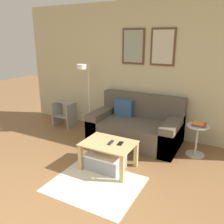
{
  "coord_description": "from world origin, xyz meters",
  "views": [
    {
      "loc": [
        1.61,
        -0.94,
        1.89
      ],
      "look_at": [
        0.06,
        1.97,
        0.85
      ],
      "focal_mm": 38.0,
      "sensor_mm": 36.0,
      "label": 1
    }
  ],
  "objects_px": {
    "book_stack": "(199,124)",
    "cell_phone": "(120,143)",
    "side_table": "(197,137)",
    "storage_bin": "(106,161)",
    "floor_lamp": "(85,84)",
    "couch": "(136,127)",
    "remote_control": "(111,143)",
    "coffee_table": "(109,148)",
    "step_stool": "(64,113)"
  },
  "relations": [
    {
      "from": "coffee_table",
      "to": "step_stool",
      "type": "distance_m",
      "value": 2.09
    },
    {
      "from": "coffee_table",
      "to": "cell_phone",
      "type": "distance_m",
      "value": 0.2
    },
    {
      "from": "floor_lamp",
      "to": "side_table",
      "type": "height_order",
      "value": "floor_lamp"
    },
    {
      "from": "storage_bin",
      "to": "book_stack",
      "type": "bearing_deg",
      "value": 43.61
    },
    {
      "from": "coffee_table",
      "to": "remote_control",
      "type": "height_order",
      "value": "remote_control"
    },
    {
      "from": "storage_bin",
      "to": "book_stack",
      "type": "height_order",
      "value": "book_stack"
    },
    {
      "from": "coffee_table",
      "to": "step_stool",
      "type": "bearing_deg",
      "value": 147.02
    },
    {
      "from": "couch",
      "to": "step_stool",
      "type": "xyz_separation_m",
      "value": [
        -1.74,
        0.04,
        -0.01
      ]
    },
    {
      "from": "floor_lamp",
      "to": "cell_phone",
      "type": "distance_m",
      "value": 1.72
    },
    {
      "from": "storage_bin",
      "to": "side_table",
      "type": "height_order",
      "value": "side_table"
    },
    {
      "from": "side_table",
      "to": "storage_bin",
      "type": "bearing_deg",
      "value": -135.93
    },
    {
      "from": "coffee_table",
      "to": "remote_control",
      "type": "distance_m",
      "value": 0.1
    },
    {
      "from": "side_table",
      "to": "remote_control",
      "type": "bearing_deg",
      "value": -135.19
    },
    {
      "from": "floor_lamp",
      "to": "remote_control",
      "type": "distance_m",
      "value": 1.65
    },
    {
      "from": "side_table",
      "to": "coffee_table",
      "type": "bearing_deg",
      "value": -136.12
    },
    {
      "from": "couch",
      "to": "remote_control",
      "type": "bearing_deg",
      "value": -87.11
    },
    {
      "from": "floor_lamp",
      "to": "book_stack",
      "type": "height_order",
      "value": "floor_lamp"
    },
    {
      "from": "cell_phone",
      "to": "step_stool",
      "type": "distance_m",
      "value": 2.21
    },
    {
      "from": "floor_lamp",
      "to": "book_stack",
      "type": "xyz_separation_m",
      "value": [
        2.2,
        -0.01,
        -0.44
      ]
    },
    {
      "from": "floor_lamp",
      "to": "cell_phone",
      "type": "relative_size",
      "value": 10.04
    },
    {
      "from": "side_table",
      "to": "step_stool",
      "type": "relative_size",
      "value": 1.01
    },
    {
      "from": "coffee_table",
      "to": "cell_phone",
      "type": "relative_size",
      "value": 5.43
    },
    {
      "from": "book_stack",
      "to": "cell_phone",
      "type": "distance_m",
      "value": 1.36
    },
    {
      "from": "remote_control",
      "to": "cell_phone",
      "type": "bearing_deg",
      "value": 15.82
    },
    {
      "from": "couch",
      "to": "side_table",
      "type": "relative_size",
      "value": 3.09
    },
    {
      "from": "storage_bin",
      "to": "remote_control",
      "type": "xyz_separation_m",
      "value": [
        0.07,
        0.04,
        0.3
      ]
    },
    {
      "from": "coffee_table",
      "to": "book_stack",
      "type": "distance_m",
      "value": 1.52
    },
    {
      "from": "side_table",
      "to": "remote_control",
      "type": "xyz_separation_m",
      "value": [
        -1.05,
        -1.04,
        0.1
      ]
    },
    {
      "from": "couch",
      "to": "step_stool",
      "type": "height_order",
      "value": "couch"
    },
    {
      "from": "side_table",
      "to": "couch",
      "type": "bearing_deg",
      "value": 177.16
    },
    {
      "from": "floor_lamp",
      "to": "side_table",
      "type": "bearing_deg",
      "value": 0.01
    },
    {
      "from": "couch",
      "to": "cell_phone",
      "type": "xyz_separation_m",
      "value": [
        0.19,
        -1.05,
        0.13
      ]
    },
    {
      "from": "couch",
      "to": "storage_bin",
      "type": "relative_size",
      "value": 2.91
    },
    {
      "from": "coffee_table",
      "to": "step_stool",
      "type": "xyz_separation_m",
      "value": [
        -1.76,
        1.14,
        -0.04
      ]
    },
    {
      "from": "couch",
      "to": "cell_phone",
      "type": "relative_size",
      "value": 11.63
    },
    {
      "from": "couch",
      "to": "step_stool",
      "type": "relative_size",
      "value": 3.11
    },
    {
      "from": "book_stack",
      "to": "side_table",
      "type": "bearing_deg",
      "value": 122.69
    },
    {
      "from": "couch",
      "to": "remote_control",
      "type": "xyz_separation_m",
      "value": [
        0.06,
        -1.1,
        0.13
      ]
    },
    {
      "from": "side_table",
      "to": "cell_phone",
      "type": "distance_m",
      "value": 1.35
    },
    {
      "from": "cell_phone",
      "to": "remote_control",
      "type": "bearing_deg",
      "value": -166.6
    },
    {
      "from": "couch",
      "to": "cell_phone",
      "type": "height_order",
      "value": "couch"
    },
    {
      "from": "storage_bin",
      "to": "side_table",
      "type": "relative_size",
      "value": 1.06
    },
    {
      "from": "book_stack",
      "to": "step_stool",
      "type": "bearing_deg",
      "value": 177.87
    },
    {
      "from": "book_stack",
      "to": "cell_phone",
      "type": "height_order",
      "value": "book_stack"
    },
    {
      "from": "storage_bin",
      "to": "remote_control",
      "type": "distance_m",
      "value": 0.31
    },
    {
      "from": "storage_bin",
      "to": "floor_lamp",
      "type": "relative_size",
      "value": 0.4
    },
    {
      "from": "coffee_table",
      "to": "floor_lamp",
      "type": "xyz_separation_m",
      "value": [
        -1.11,
        1.04,
        0.68
      ]
    },
    {
      "from": "couch",
      "to": "book_stack",
      "type": "height_order",
      "value": "couch"
    },
    {
      "from": "book_stack",
      "to": "remote_control",
      "type": "bearing_deg",
      "value": -135.68
    },
    {
      "from": "couch",
      "to": "side_table",
      "type": "distance_m",
      "value": 1.1
    }
  ]
}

